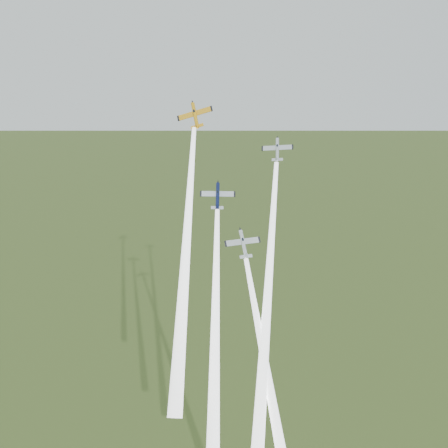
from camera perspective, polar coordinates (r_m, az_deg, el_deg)
plane_yellow at (r=125.28m, az=-2.96°, el=10.98°), size 9.93×6.12×9.14m
smoke_trail_yellow at (r=111.83m, az=-3.95°, el=-3.62°), size 4.65×38.26×49.31m
plane_navy at (r=119.26m, az=-0.65°, el=2.87°), size 8.01×6.15×6.77m
smoke_trail_navy at (r=110.61m, az=-0.94°, el=-12.44°), size 6.23×36.81×47.38m
plane_silver_right at (r=122.90m, az=5.44°, el=7.56°), size 7.20×5.25×6.61m
smoke_trail_silver_right at (r=109.86m, az=4.18°, el=-11.40°), size 4.60×47.26×61.27m
plane_silver_low at (r=114.03m, az=1.97°, el=-2.03°), size 9.20×7.80×6.95m
smoke_trail_silver_low at (r=109.19m, az=5.43°, el=-20.14°), size 18.31×39.83×54.16m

